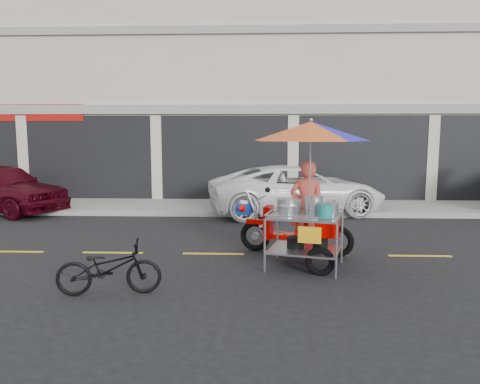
{
  "coord_description": "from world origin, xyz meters",
  "views": [
    {
      "loc": [
        -1.12,
        -8.9,
        2.39
      ],
      "look_at": [
        -1.5,
        0.6,
        1.15
      ],
      "focal_mm": 35.0,
      "sensor_mm": 36.0,
      "label": 1
    }
  ],
  "objects_px": {
    "maroon_sedan": "(0,188)",
    "food_vendor_rig": "(307,173)",
    "white_pickup": "(297,190)",
    "near_bicycle": "(109,268)"
  },
  "relations": [
    {
      "from": "maroon_sedan",
      "to": "food_vendor_rig",
      "type": "height_order",
      "value": "food_vendor_rig"
    },
    {
      "from": "near_bicycle",
      "to": "food_vendor_rig",
      "type": "height_order",
      "value": "food_vendor_rig"
    },
    {
      "from": "white_pickup",
      "to": "near_bicycle",
      "type": "bearing_deg",
      "value": 141.66
    },
    {
      "from": "white_pickup",
      "to": "food_vendor_rig",
      "type": "bearing_deg",
      "value": 164.39
    },
    {
      "from": "food_vendor_rig",
      "to": "near_bicycle",
      "type": "bearing_deg",
      "value": -133.81
    },
    {
      "from": "maroon_sedan",
      "to": "white_pickup",
      "type": "relative_size",
      "value": 0.85
    },
    {
      "from": "near_bicycle",
      "to": "food_vendor_rig",
      "type": "bearing_deg",
      "value": -68.02
    },
    {
      "from": "near_bicycle",
      "to": "food_vendor_rig",
      "type": "relative_size",
      "value": 0.58
    },
    {
      "from": "maroon_sedan",
      "to": "white_pickup",
      "type": "bearing_deg",
      "value": -66.5
    },
    {
      "from": "food_vendor_rig",
      "to": "maroon_sedan",
      "type": "bearing_deg",
      "value": 164.57
    }
  ]
}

